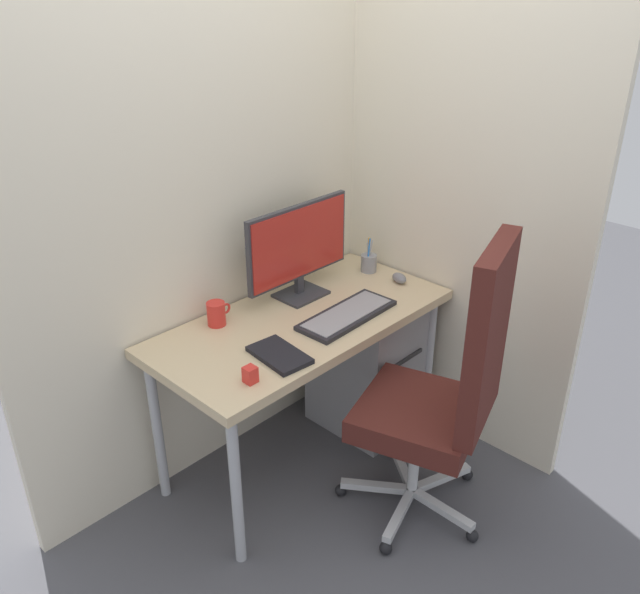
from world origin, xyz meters
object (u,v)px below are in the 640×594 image
object	(u,v)px
notebook	(279,355)
office_chair	(448,386)
keyboard	(347,315)
desk_clamp_accessory	(250,375)
mouse	(399,278)
coffee_mug	(217,314)
monitor	(299,247)
filing_cabinet	(368,363)
pen_holder	(369,262)

from	to	relation	value
notebook	office_chair	bearing A→B (deg)	-44.31
keyboard	desk_clamp_accessory	xyz separation A→B (m)	(-0.58, -0.07, 0.02)
mouse	notebook	size ratio (longest dim) A/B	0.35
desk_clamp_accessory	coffee_mug	bearing A→B (deg)	66.79
coffee_mug	desk_clamp_accessory	bearing A→B (deg)	-113.21
notebook	coffee_mug	xyz separation A→B (m)	(-0.00, 0.36, 0.04)
monitor	filing_cabinet	bearing A→B (deg)	-34.52
office_chair	desk_clamp_accessory	size ratio (longest dim) A/B	19.97
pen_holder	coffee_mug	size ratio (longest dim) A/B	1.56
coffee_mug	desk_clamp_accessory	size ratio (longest dim) A/B	1.81
monitor	mouse	bearing A→B (deg)	-30.76
filing_cabinet	desk_clamp_accessory	bearing A→B (deg)	-168.50
pen_holder	filing_cabinet	bearing A→B (deg)	-136.85
desk_clamp_accessory	office_chair	bearing A→B (deg)	-36.84
mouse	coffee_mug	world-z (taller)	coffee_mug
keyboard	coffee_mug	xyz separation A→B (m)	(-0.41, 0.33, 0.04)
filing_cabinet	coffee_mug	world-z (taller)	coffee_mug
office_chair	filing_cabinet	size ratio (longest dim) A/B	1.89
filing_cabinet	monitor	size ratio (longest dim) A/B	1.14
pen_holder	notebook	size ratio (longest dim) A/B	0.72
desk_clamp_accessory	monitor	bearing A→B (deg)	31.23
monitor	keyboard	xyz separation A→B (m)	(-0.01, -0.29, -0.22)
office_chair	pen_holder	bearing A→B (deg)	60.89
keyboard	desk_clamp_accessory	world-z (taller)	desk_clamp_accessory
monitor	notebook	size ratio (longest dim) A/B	2.35
pen_holder	coffee_mug	xyz separation A→B (m)	(-0.81, 0.11, 0.01)
monitor	mouse	world-z (taller)	monitor
notebook	desk_clamp_accessory	world-z (taller)	desk_clamp_accessory
filing_cabinet	pen_holder	distance (m)	0.48
notebook	coffee_mug	bearing A→B (deg)	96.61
filing_cabinet	office_chair	bearing A→B (deg)	-114.34
notebook	coffee_mug	world-z (taller)	coffee_mug
keyboard	pen_holder	world-z (taller)	pen_holder
monitor	office_chair	bearing A→B (deg)	-90.66
keyboard	mouse	distance (m)	0.41
monitor	coffee_mug	world-z (taller)	monitor
office_chair	pen_holder	size ratio (longest dim) A/B	7.09
pen_holder	coffee_mug	world-z (taller)	pen_holder
notebook	filing_cabinet	bearing A→B (deg)	16.57
monitor	keyboard	world-z (taller)	monitor
monitor	desk_clamp_accessory	bearing A→B (deg)	-148.77
keyboard	pen_holder	distance (m)	0.47
monitor	pen_holder	world-z (taller)	monitor
office_chair	filing_cabinet	bearing A→B (deg)	65.66
office_chair	keyboard	xyz separation A→B (m)	(0.00, 0.51, 0.11)
notebook	pen_holder	bearing A→B (deg)	23.19
filing_cabinet	mouse	xyz separation A→B (m)	(0.13, -0.06, 0.42)
office_chair	coffee_mug	distance (m)	0.95
filing_cabinet	mouse	bearing A→B (deg)	-22.41
office_chair	filing_cabinet	world-z (taller)	office_chair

